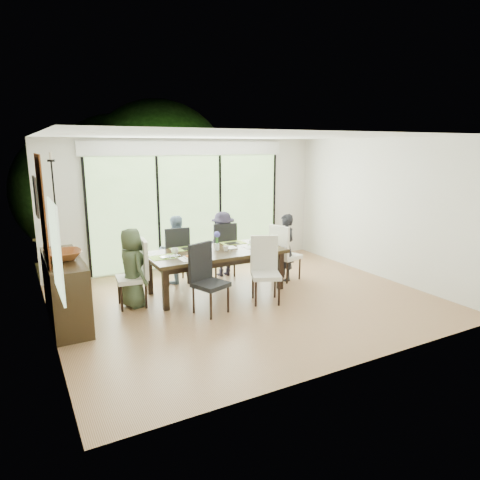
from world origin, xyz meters
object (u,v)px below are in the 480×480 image
chair_near_left (211,279)px  sideboard (65,290)px  bowl (63,255)px  chair_far_left (175,254)px  chair_right_end (286,252)px  cup_a (175,251)px  table_top (216,252)px  chair_near_right (266,270)px  chair_left_end (131,274)px  person_right_end (286,247)px  person_far_left (175,250)px  chair_far_right (223,248)px  cup_c (252,242)px  laptop (171,257)px  person_left_end (132,268)px  vase (217,247)px  cup_b (226,248)px  person_far_right (223,244)px

chair_near_left → sideboard: bearing=140.0°
bowl → chair_far_left: bearing=28.0°
chair_right_end → bowl: size_ratio=2.14×
chair_right_end → cup_a: bearing=70.2°
table_top → sideboard: (-2.51, -0.15, -0.23)m
chair_right_end → chair_near_left: 2.18m
chair_near_right → chair_left_end: bearing=179.4°
chair_far_left → person_right_end: size_ratio=0.85×
chair_left_end → person_right_end: bearing=96.6°
person_far_left → bowl: (-2.06, -1.08, 0.39)m
chair_near_left → person_right_end: (1.98, 0.87, 0.09)m
chair_far_right → bowl: bearing=31.7°
cup_c → bowl: 3.33m
laptop → bowl: bowl is taller
chair_near_right → laptop: (-1.35, 0.77, 0.21)m
person_left_end → vase: person_left_end is taller
chair_far_left → cup_b: size_ratio=11.00×
chair_near_left → cup_b: bearing=29.7°
person_far_left → cup_a: 0.74m
person_left_end → sideboard: 1.05m
chair_right_end → laptop: 2.36m
person_left_end → laptop: bearing=-111.4°
chair_near_right → chair_near_left: bearing=-157.1°
laptop → person_far_right: bearing=29.7°
chair_right_end → chair_near_right: 1.33m
vase → bowl: bearing=-173.4°
person_right_end → cup_b: bearing=-80.7°
table_top → chair_right_end: (1.50, 0.00, -0.17)m
person_left_end → laptop: 0.65m
cup_b → bowl: bearing=-176.9°
chair_left_end → sideboard: bearing=-75.2°
chair_near_left → chair_near_right: 1.00m
chair_near_right → vase: chair_near_right is taller
chair_far_right → chair_near_left: size_ratio=1.00×
chair_near_left → person_far_right: (1.05, 1.70, 0.09)m
chair_right_end → cup_c: 0.75m
chair_near_right → bowl: (-3.01, 0.62, 0.48)m
cup_c → sideboard: 3.33m
chair_far_left → cup_c: 1.48m
person_far_left → vase: person_far_left is taller
chair_far_left → person_left_end: 1.34m
person_left_end → cup_a: person_left_end is taller
table_top → vase: size_ratio=20.00×
chair_near_left → person_far_left: person_far_left is taller
chair_left_end → person_right_end: person_right_end is taller
chair_far_left → cup_b: bearing=128.2°
chair_near_left → cup_a: size_ratio=8.87×
person_far_left → person_far_right: bearing=172.8°
chair_near_right → person_far_right: size_ratio=0.85×
person_far_left → cup_a: bearing=62.6°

